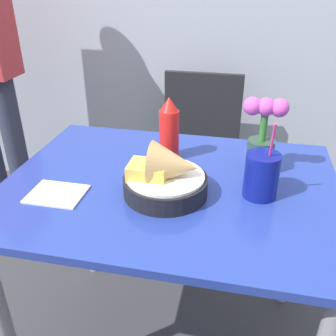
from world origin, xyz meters
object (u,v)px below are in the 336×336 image
at_px(chair_far_window, 199,141).
at_px(food_basket, 167,177).
at_px(flower_vase, 262,137).
at_px(drink_cup, 261,177).
at_px(ketchup_bottle, 169,130).

xyz_separation_m(chair_far_window, food_basket, (0.02, -0.87, 0.28)).
distance_m(food_basket, flower_vase, 0.33).
bearing_deg(drink_cup, chair_far_window, 108.69).
relative_size(food_basket, drink_cup, 1.02).
relative_size(chair_far_window, food_basket, 3.48).
bearing_deg(food_basket, ketchup_bottle, 100.41).
distance_m(chair_far_window, drink_cup, 0.92).
relative_size(chair_far_window, ketchup_bottle, 3.91).
height_order(food_basket, ketchup_bottle, ketchup_bottle).
bearing_deg(food_basket, chair_far_window, 91.33).
bearing_deg(food_basket, flower_vase, 37.40).
bearing_deg(flower_vase, drink_cup, -88.62).
xyz_separation_m(food_basket, flower_vase, (0.26, 0.20, 0.06)).
relative_size(drink_cup, flower_vase, 0.97).
relative_size(food_basket, flower_vase, 0.99).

